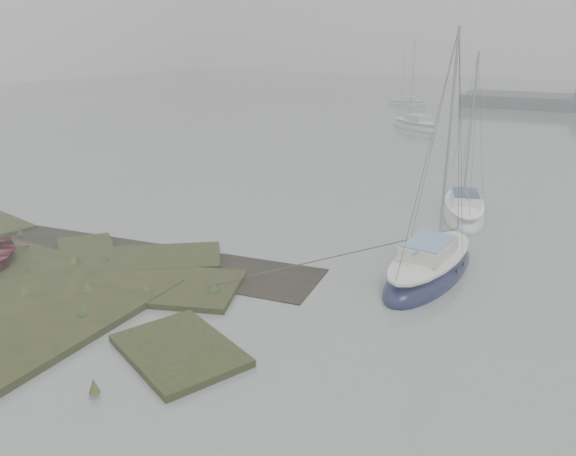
% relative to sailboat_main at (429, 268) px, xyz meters
% --- Properties ---
extents(ground, '(160.00, 160.00, 0.00)m').
position_rel_sailboat_main_xyz_m(ground, '(-5.08, 22.39, -0.28)').
color(ground, slate).
rests_on(ground, ground).
extents(sailboat_main, '(2.78, 6.53, 8.94)m').
position_rel_sailboat_main_xyz_m(sailboat_main, '(0.00, 0.00, 0.00)').
color(sailboat_main, '#121738').
rests_on(sailboat_main, ground).
extents(sailboat_white, '(3.22, 5.90, 7.92)m').
position_rel_sailboat_main_xyz_m(sailboat_white, '(-0.28, 7.51, -0.03)').
color(sailboat_white, silver).
rests_on(sailboat_white, ground).
extents(sailboat_far_a, '(5.84, 5.10, 8.29)m').
position_rel_sailboat_main_xyz_m(sailboat_far_a, '(-9.28, 31.92, -0.02)').
color(sailboat_far_a, silver).
rests_on(sailboat_far_a, ground).
extents(sailboat_far_c, '(4.83, 1.84, 6.70)m').
position_rel_sailboat_main_xyz_m(sailboat_far_c, '(-15.00, 49.19, -0.07)').
color(sailboat_far_c, silver).
rests_on(sailboat_far_c, ground).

